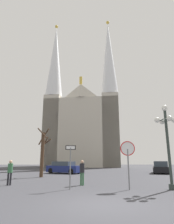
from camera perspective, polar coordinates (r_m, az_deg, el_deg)
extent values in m
plane|color=#38383D|center=(8.05, 5.13, -25.42)|extent=(120.00, 120.00, 0.00)
cube|color=#BCB5A5|center=(49.52, -0.91, -6.63)|extent=(18.98, 16.23, 15.49)
pyramid|color=#BCB5A5|center=(45.97, -1.85, 6.13)|extent=(6.23, 2.84, 3.50)
cylinder|color=gold|center=(46.93, -1.82, 9.17)|extent=(0.70, 0.70, 1.80)
cube|color=#BCB5A5|center=(46.02, -10.15, -5.33)|extent=(4.16, 4.16, 16.37)
cone|color=silver|center=(51.63, -9.30, 14.55)|extent=(4.04, 4.04, 19.14)
sphere|color=gold|center=(57.01, -8.88, 23.42)|extent=(0.80, 0.80, 0.80)
cube|color=#BCB5A5|center=(44.08, 6.96, -5.08)|extent=(4.16, 4.16, 16.37)
cone|color=silver|center=(49.91, 6.35, 15.51)|extent=(4.04, 4.04, 19.14)
sphere|color=gold|center=(55.45, 6.06, 24.54)|extent=(0.80, 0.80, 0.80)
cylinder|color=slate|center=(11.84, 12.03, -15.97)|extent=(0.08, 0.08, 2.23)
cylinder|color=red|center=(11.85, 11.75, -10.37)|extent=(0.83, 0.18, 0.84)
cylinder|color=white|center=(11.82, 11.77, -10.37)|extent=(0.73, 0.13, 0.74)
cylinder|color=slate|center=(11.76, -4.91, -15.98)|extent=(0.07, 0.07, 2.33)
cube|color=black|center=(11.77, -4.80, -10.31)|extent=(0.61, 0.10, 0.25)
cube|color=white|center=(11.75, -4.80, -10.31)|extent=(0.51, 0.07, 0.18)
cylinder|color=#2D3833|center=(12.56, 22.69, -9.80)|extent=(0.16, 0.16, 4.54)
cylinder|color=#2D3833|center=(12.63, 23.62, -19.41)|extent=(0.36, 0.36, 0.30)
sphere|color=white|center=(12.92, 21.69, 1.08)|extent=(0.37, 0.37, 0.37)
sphere|color=white|center=(12.98, 24.13, -2.16)|extent=(0.33, 0.33, 0.33)
cylinder|color=#2D3833|center=(12.87, 23.07, -2.17)|extent=(0.05, 0.53, 0.05)
sphere|color=white|center=(13.24, 21.10, -2.65)|extent=(0.33, 0.33, 0.33)
cylinder|color=#2D3833|center=(13.00, 21.53, -2.42)|extent=(0.53, 0.05, 0.05)
sphere|color=white|center=(12.56, 19.77, -2.20)|extent=(0.33, 0.33, 0.33)
cylinder|color=#2D3833|center=(12.66, 20.89, -2.19)|extent=(0.05, 0.53, 0.05)
sphere|color=white|center=(12.29, 22.94, -1.68)|extent=(0.33, 0.33, 0.33)
cylinder|color=#2D3833|center=(12.52, 22.46, -1.94)|extent=(0.53, 0.05, 0.05)
cylinder|color=#473323|center=(20.08, -12.92, -11.95)|extent=(0.34, 0.34, 4.28)
cylinder|color=#473323|center=(19.79, -12.90, -6.03)|extent=(1.01, 0.15, 1.04)
cylinder|color=#473323|center=(20.52, -11.94, -6.13)|extent=(0.78, 0.51, 1.01)
cylinder|color=#473323|center=(20.33, -13.30, -8.17)|extent=(0.42, 0.62, 0.87)
cylinder|color=#473323|center=(20.45, -12.28, -8.86)|extent=(0.81, 0.36, 1.24)
cylinder|color=#473323|center=(20.61, -11.90, -8.81)|extent=(1.15, 0.55, 0.83)
cube|color=black|center=(26.53, 20.71, -15.38)|extent=(2.91, 4.39, 0.66)
cube|color=#333D47|center=(26.31, 20.61, -13.99)|extent=(2.18, 2.64, 0.64)
cylinder|color=black|center=(27.89, 18.96, -15.72)|extent=(0.41, 0.68, 0.64)
cylinder|color=black|center=(27.96, 22.21, -15.45)|extent=(0.41, 0.68, 0.64)
cylinder|color=black|center=(25.14, 19.11, -16.01)|extent=(0.41, 0.68, 0.64)
cylinder|color=black|center=(25.22, 22.71, -15.70)|extent=(0.41, 0.68, 0.64)
cube|color=navy|center=(25.08, -6.49, -16.16)|extent=(4.73, 3.80, 0.76)
cube|color=#333D47|center=(25.19, -6.87, -14.70)|extent=(2.97, 2.69, 0.50)
cylinder|color=black|center=(25.01, -2.42, -16.73)|extent=(0.66, 0.51, 0.64)
cylinder|color=black|center=(23.57, -4.61, -16.88)|extent=(0.66, 0.51, 0.64)
cylinder|color=black|center=(26.64, -8.17, -16.42)|extent=(0.66, 0.51, 0.64)
cylinder|color=black|center=(25.29, -10.53, -16.49)|extent=(0.66, 0.51, 0.64)
cylinder|color=#33663F|center=(13.61, -1.78, -18.95)|extent=(0.12, 0.12, 0.79)
cylinder|color=#33663F|center=(13.54, -1.16, -18.98)|extent=(0.12, 0.12, 0.79)
cylinder|color=black|center=(13.53, -1.45, -16.04)|extent=(0.32, 0.32, 0.59)
sphere|color=tan|center=(13.52, -1.44, -14.33)|extent=(0.21, 0.21, 0.21)
cylinder|color=black|center=(14.49, -21.43, -17.75)|extent=(0.12, 0.12, 0.79)
cylinder|color=black|center=(14.51, -22.08, -17.68)|extent=(0.12, 0.12, 0.79)
cylinder|color=#33663F|center=(14.45, -21.51, -14.99)|extent=(0.32, 0.32, 0.59)
sphere|color=tan|center=(14.44, -21.36, -13.40)|extent=(0.21, 0.21, 0.21)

